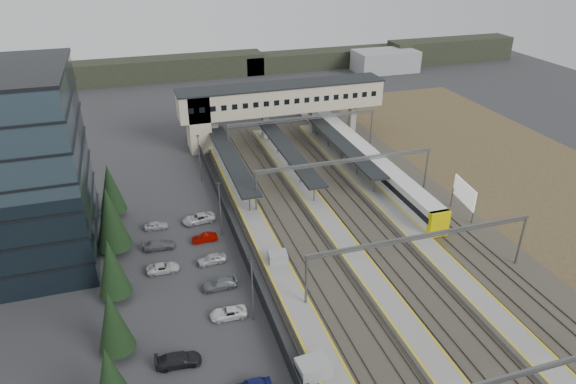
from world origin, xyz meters
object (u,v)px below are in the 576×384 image
object	(u,v)px
relay_cabin_near	(313,371)
relay_cabin_far	(278,260)
train	(349,143)
footbridge	(268,102)
billboard	(464,194)

from	to	relation	value
relay_cabin_near	relay_cabin_far	world-z (taller)	relay_cabin_near
relay_cabin_far	train	xyz separation A→B (m)	(22.71, 30.49, 1.08)
relay_cabin_far	footbridge	world-z (taller)	footbridge
train	relay_cabin_far	bearing A→B (deg)	-126.68
relay_cabin_near	billboard	size ratio (longest dim) A/B	0.51
relay_cabin_far	train	bearing A→B (deg)	53.32
train	billboard	xyz separation A→B (m)	(6.67, -26.25, 1.50)
relay_cabin_near	relay_cabin_far	xyz separation A→B (m)	(2.01, 18.41, -0.20)
footbridge	billboard	bearing A→B (deg)	-63.02
relay_cabin_far	relay_cabin_near	bearing A→B (deg)	-96.23
relay_cabin_near	footbridge	world-z (taller)	footbridge
relay_cabin_far	billboard	xyz separation A→B (m)	(29.38, 4.24, 2.57)
footbridge	train	size ratio (longest dim) A/B	0.65
billboard	footbridge	bearing A→B (deg)	116.98
relay_cabin_near	billboard	world-z (taller)	billboard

